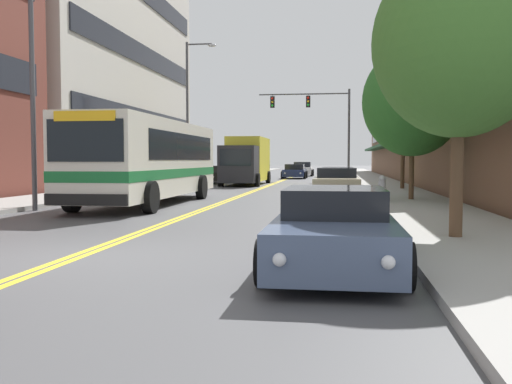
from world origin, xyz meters
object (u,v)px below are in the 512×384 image
at_px(car_black_parked_left_near, 212,175).
at_px(car_slate_blue_parked_right_foreground, 335,230).
at_px(street_tree_right_far, 403,106).
at_px(box_truck, 246,160).
at_px(fire_hydrant, 382,188).
at_px(street_lamp_left_far, 191,103).
at_px(traffic_signal_mast, 319,115).
at_px(car_navy_moving_lead, 295,172).
at_px(car_champagne_parked_left_mid, 179,178).
at_px(street_tree_right_mid, 413,102).
at_px(car_beige_parked_right_far, 337,184).
at_px(city_bus, 150,158).
at_px(car_white_moving_second, 302,170).
at_px(street_lamp_left_near, 42,78).
at_px(street_tree_right_near, 459,43).
at_px(car_dark_grey_parked_right_mid, 338,180).

bearing_deg(car_black_parked_left_near, car_slate_blue_parked_right_foreground, -73.96).
height_order(car_slate_blue_parked_right_foreground, street_tree_right_far, street_tree_right_far).
bearing_deg(box_truck, fire_hydrant, -65.11).
relative_size(street_lamp_left_far, fire_hydrant, 9.84).
height_order(car_slate_blue_parked_right_foreground, traffic_signal_mast, traffic_signal_mast).
relative_size(car_black_parked_left_near, traffic_signal_mast, 0.65).
bearing_deg(car_navy_moving_lead, street_lamp_left_far, -111.71).
bearing_deg(car_black_parked_left_near, traffic_signal_mast, 44.00).
distance_m(car_champagne_parked_left_mid, street_tree_right_mid, 14.55).
xyz_separation_m(car_beige_parked_right_far, street_lamp_left_far, (-9.39, 12.13, 4.70)).
bearing_deg(car_black_parked_left_near, car_beige_parked_right_far, -60.16).
xyz_separation_m(car_black_parked_left_near, box_truck, (2.76, -1.80, 1.01)).
bearing_deg(traffic_signal_mast, car_slate_blue_parked_right_foreground, -87.68).
xyz_separation_m(city_bus, car_champagne_parked_left_mid, (-1.81, 10.15, -1.09)).
bearing_deg(car_slate_blue_parked_right_foreground, car_white_moving_second, 94.11).
distance_m(car_beige_parked_right_far, traffic_signal_mast, 22.71).
xyz_separation_m(car_white_moving_second, street_tree_right_mid, (6.34, -35.73, 3.17)).
distance_m(car_champagne_parked_left_mid, car_white_moving_second, 27.87).
height_order(car_champagne_parked_left_mid, street_tree_right_far, street_tree_right_far).
bearing_deg(street_lamp_left_near, city_bus, 53.55).
distance_m(traffic_signal_mast, street_lamp_left_near, 29.99).
distance_m(car_navy_moving_lead, street_tree_right_near, 39.34).
relative_size(street_lamp_left_far, street_tree_right_near, 1.66).
height_order(street_lamp_left_far, street_tree_right_near, street_lamp_left_far).
bearing_deg(street_lamp_left_near, traffic_signal_mast, 74.94).
xyz_separation_m(car_dark_grey_parked_right_mid, car_navy_moving_lead, (-3.78, 19.82, 0.00)).
distance_m(car_slate_blue_parked_right_foreground, street_lamp_left_near, 13.08).
height_order(street_tree_right_mid, street_tree_right_far, street_tree_right_far).
bearing_deg(car_dark_grey_parked_right_mid, street_lamp_left_far, 149.15).
bearing_deg(car_navy_moving_lead, city_bus, -95.99).
relative_size(car_dark_grey_parked_right_mid, street_tree_right_near, 0.85).
bearing_deg(car_slate_blue_parked_right_foreground, street_tree_right_far, 81.21).
bearing_deg(car_dark_grey_parked_right_mid, car_navy_moving_lead, 100.79).
bearing_deg(car_black_parked_left_near, car_white_moving_second, 74.59).
relative_size(car_beige_parked_right_far, fire_hydrant, 4.70).
relative_size(box_truck, traffic_signal_mast, 1.06).
height_order(car_navy_moving_lead, street_tree_right_far, street_tree_right_far).
bearing_deg(street_tree_right_near, street_tree_right_mid, 87.43).
bearing_deg(car_navy_moving_lead, traffic_signal_mast, -61.54).
distance_m(traffic_signal_mast, fire_hydrant, 25.76).
relative_size(city_bus, street_tree_right_far, 1.74).
distance_m(car_navy_moving_lead, box_truck, 13.14).
distance_m(car_beige_parked_right_far, car_navy_moving_lead, 26.58).
bearing_deg(street_tree_right_mid, car_champagne_parked_left_mid, 144.02).
relative_size(car_beige_parked_right_far, street_lamp_left_far, 0.48).
distance_m(street_tree_right_far, fire_hydrant, 10.46).
bearing_deg(street_tree_right_far, street_tree_right_near, -93.17).
bearing_deg(car_navy_moving_lead, car_white_moving_second, 88.45).
bearing_deg(street_tree_right_near, car_dark_grey_parked_right_mid, 96.91).
xyz_separation_m(car_dark_grey_parked_right_mid, car_beige_parked_right_far, (-0.03, -6.50, 0.04)).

